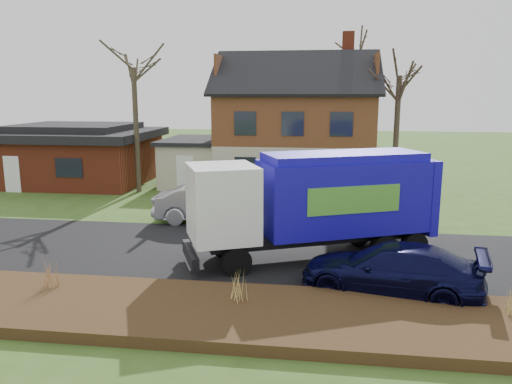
# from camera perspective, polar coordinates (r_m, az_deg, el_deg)

# --- Properties ---
(ground) EXTENTS (120.00, 120.00, 0.00)m
(ground) POSITION_cam_1_polar(r_m,az_deg,el_deg) (18.17, -4.40, -6.86)
(ground) COLOR #35521B
(ground) RESTS_ON ground
(road) EXTENTS (80.00, 7.00, 0.02)m
(road) POSITION_cam_1_polar(r_m,az_deg,el_deg) (18.17, -4.40, -6.83)
(road) COLOR black
(road) RESTS_ON ground
(mulch_verge) EXTENTS (80.00, 3.50, 0.30)m
(mulch_verge) POSITION_cam_1_polar(r_m,az_deg,el_deg) (13.33, -9.31, -13.24)
(mulch_verge) COLOR black
(mulch_verge) RESTS_ON ground
(main_house) EXTENTS (12.95, 8.95, 9.26)m
(main_house) POSITION_cam_1_polar(r_m,az_deg,el_deg) (30.90, 3.69, 8.26)
(main_house) COLOR beige
(main_house) RESTS_ON ground
(ranch_house) EXTENTS (9.80, 8.20, 3.70)m
(ranch_house) POSITION_cam_1_polar(r_m,az_deg,el_deg) (33.96, -19.89, 4.13)
(ranch_house) COLOR #953820
(ranch_house) RESTS_ON ground
(garbage_truck) EXTENTS (8.73, 5.48, 3.65)m
(garbage_truck) POSITION_cam_1_polar(r_m,az_deg,el_deg) (17.11, 7.17, -0.75)
(garbage_truck) COLOR black
(garbage_truck) RESTS_ON ground
(silver_sedan) EXTENTS (5.30, 2.17, 1.71)m
(silver_sedan) POSITION_cam_1_polar(r_m,az_deg,el_deg) (22.12, -4.86, -1.27)
(silver_sedan) COLOR #A3A5AA
(silver_sedan) RESTS_ON ground
(navy_wagon) EXTENTS (5.36, 3.07, 1.46)m
(navy_wagon) POSITION_cam_1_polar(r_m,az_deg,el_deg) (14.79, 15.14, -8.55)
(navy_wagon) COLOR black
(navy_wagon) RESTS_ON ground
(tree_front_west) EXTENTS (3.29, 3.29, 9.77)m
(tree_front_west) POSITION_cam_1_polar(r_m,az_deg,el_deg) (29.38, -13.94, 15.65)
(tree_front_west) COLOR #433A28
(tree_front_west) RESTS_ON ground
(tree_front_east) EXTENTS (3.37, 3.37, 9.35)m
(tree_front_east) POSITION_cam_1_polar(r_m,az_deg,el_deg) (28.29, 16.20, 14.82)
(tree_front_east) COLOR #403126
(tree_front_east) RESTS_ON ground
(tree_back) EXTENTS (3.58, 3.58, 11.35)m
(tree_back) POSITION_cam_1_polar(r_m,az_deg,el_deg) (40.30, 11.75, 16.50)
(tree_back) COLOR #413127
(tree_back) RESTS_ON ground
(grass_clump_west) EXTENTS (0.33, 0.27, 0.87)m
(grass_clump_west) POSITION_cam_1_polar(r_m,az_deg,el_deg) (15.24, -22.61, -8.43)
(grass_clump_west) COLOR #9B6E44
(grass_clump_west) RESTS_ON mulch_verge
(grass_clump_mid) EXTENTS (0.31, 0.26, 0.87)m
(grass_clump_mid) POSITION_cam_1_polar(r_m,az_deg,el_deg) (13.21, -2.01, -10.56)
(grass_clump_mid) COLOR tan
(grass_clump_mid) RESTS_ON mulch_verge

